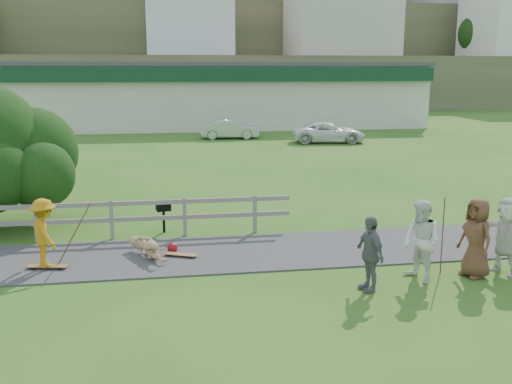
# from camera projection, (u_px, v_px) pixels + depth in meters

# --- Properties ---
(ground) EXTENTS (260.00, 260.00, 0.00)m
(ground) POSITION_uv_depth(u_px,v_px,m) (191.00, 277.00, 12.95)
(ground) COLOR #2A611B
(ground) RESTS_ON ground
(path) EXTENTS (34.00, 3.00, 0.04)m
(path) POSITION_uv_depth(u_px,v_px,m) (188.00, 255.00, 14.39)
(path) COLOR #353537
(path) RESTS_ON ground
(fence) EXTENTS (15.05, 0.10, 1.10)m
(fence) POSITION_uv_depth(u_px,v_px,m) (11.00, 218.00, 15.27)
(fence) COLOR slate
(fence) RESTS_ON ground
(strip_mall) EXTENTS (32.50, 10.75, 5.10)m
(strip_mall) POSITION_uv_depth(u_px,v_px,m) (219.00, 94.00, 46.74)
(strip_mall) COLOR beige
(strip_mall) RESTS_ON ground
(hillside) EXTENTS (220.00, 67.00, 47.50)m
(hillside) POSITION_uv_depth(u_px,v_px,m) (164.00, 10.00, 98.02)
(hillside) COLOR #4A512F
(hillside) RESTS_ON ground
(skater_rider) EXTENTS (1.02, 1.21, 1.62)m
(skater_rider) POSITION_uv_depth(u_px,v_px,m) (45.00, 237.00, 13.21)
(skater_rider) COLOR #C57E12
(skater_rider) RESTS_ON ground
(skater_fallen) EXTENTS (1.54, 1.07, 0.57)m
(skater_fallen) POSITION_uv_depth(u_px,v_px,m) (148.00, 247.00, 14.16)
(skater_fallen) COLOR tan
(skater_fallen) RESTS_ON ground
(spectator_a) EXTENTS (0.94, 1.06, 1.84)m
(spectator_a) POSITION_uv_depth(u_px,v_px,m) (421.00, 241.00, 12.52)
(spectator_a) COLOR white
(spectator_a) RESTS_ON ground
(spectator_b) EXTENTS (0.57, 1.01, 1.63)m
(spectator_b) POSITION_uv_depth(u_px,v_px,m) (370.00, 253.00, 12.02)
(spectator_b) COLOR slate
(spectator_b) RESTS_ON ground
(spectator_c) EXTENTS (0.79, 1.01, 1.82)m
(spectator_c) POSITION_uv_depth(u_px,v_px,m) (476.00, 238.00, 12.80)
(spectator_c) COLOR brown
(spectator_c) RESTS_ON ground
(spectator_d) EXTENTS (1.16, 1.74, 1.80)m
(spectator_d) POSITION_uv_depth(u_px,v_px,m) (506.00, 236.00, 13.02)
(spectator_d) COLOR silver
(spectator_d) RESTS_ON ground
(car_silver) EXTENTS (3.95, 1.52, 1.29)m
(car_silver) POSITION_uv_depth(u_px,v_px,m) (229.00, 129.00, 38.33)
(car_silver) COLOR #B4B5BC
(car_silver) RESTS_ON ground
(car_white) EXTENTS (4.84, 2.69, 1.28)m
(car_white) POSITION_uv_depth(u_px,v_px,m) (329.00, 133.00, 36.28)
(car_white) COLOR white
(car_white) RESTS_ON ground
(bbq) EXTENTS (0.45, 0.38, 0.86)m
(bbq) POSITION_uv_depth(u_px,v_px,m) (164.00, 218.00, 16.37)
(bbq) COLOR black
(bbq) RESTS_ON ground
(longboard_rider) EXTENTS (0.96, 0.39, 0.10)m
(longboard_rider) POSITION_uv_depth(u_px,v_px,m) (47.00, 268.00, 13.37)
(longboard_rider) COLOR olive
(longboard_rider) RESTS_ON ground
(longboard_fallen) EXTENTS (0.85, 0.52, 0.09)m
(longboard_fallen) POSITION_uv_depth(u_px,v_px,m) (181.00, 256.00, 14.23)
(longboard_fallen) COLOR olive
(longboard_fallen) RESTS_ON ground
(helmet) EXTENTS (0.27, 0.27, 0.27)m
(helmet) POSITION_uv_depth(u_px,v_px,m) (172.00, 248.00, 14.62)
(helmet) COLOR maroon
(helmet) RESTS_ON ground
(pole_rider) EXTENTS (0.03, 0.03, 1.70)m
(pole_rider) POSITION_uv_depth(u_px,v_px,m) (74.00, 229.00, 13.68)
(pole_rider) COLOR brown
(pole_rider) RESTS_ON ground
(pole_spec_left) EXTENTS (0.03, 0.03, 1.80)m
(pole_spec_left) POSITION_uv_depth(u_px,v_px,m) (442.00, 236.00, 12.99)
(pole_spec_left) COLOR brown
(pole_spec_left) RESTS_ON ground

